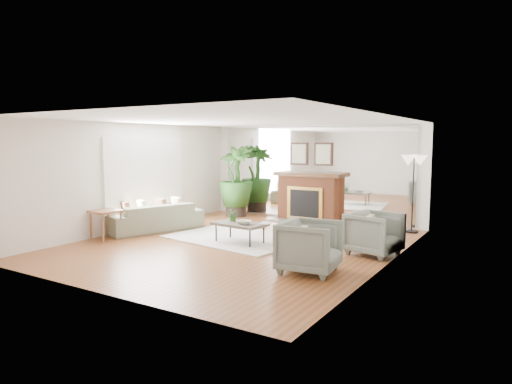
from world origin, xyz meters
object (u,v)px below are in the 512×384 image
Objects in this scene: side_table at (106,215)px; floor_lamp at (414,167)px; potted_ficus at (236,179)px; coffee_table at (240,225)px; armchair_front at (310,246)px; sofa at (155,217)px; fireplace at (308,196)px; armchair_back at (374,234)px.

side_table is 0.36× the size of floor_lamp.
potted_ficus is 4.75m from floor_lamp.
armchair_front reaches higher than coffee_table.
floor_lamp reaches higher than sofa.
fireplace is 2.10m from potted_ficus.
sofa is 4.67m from armchair_front.
armchair_front is at bearing 173.33° from armchair_back.
potted_ficus reaches higher than side_table.
floor_lamp is at bearing 48.14° from coffee_table.
armchair_back reaches higher than coffee_table.
side_table is at bearing 83.45° from armchair_front.
side_table is (-2.63, -1.17, 0.13)m from coffee_table.
fireplace is 2.25× the size of armchair_front.
armchair_front is (2.06, -4.31, -0.24)m from fireplace.
floor_lamp reaches higher than coffee_table.
coffee_table is (-0.02, -3.19, -0.27)m from fireplace.
fireplace is at bearing 162.16° from sofa.
armchair_back is at bearing 115.44° from sofa.
side_table is at bearing -141.86° from floor_lamp.
fireplace is 3.26× the size of side_table.
fireplace is 2.84m from floor_lamp.
fireplace is at bearing 55.63° from armchair_back.
potted_ficus is at bearing -177.51° from floor_lamp.
fireplace is 1.81× the size of coffee_table.
armchair_back is 1.73m from armchair_front.
armchair_back is (2.60, -2.67, -0.26)m from fireplace.
armchair_back is (2.62, 0.53, 0.00)m from coffee_table.
sofa is at bearing -98.77° from potted_ficus.
armchair_front is 4.72m from side_table.
floor_lamp is at bearing -15.84° from armchair_front.
sofa is 2.88m from potted_ficus.
armchair_front reaches higher than sofa.
sofa is 3.48× the size of side_table.
armchair_front is 5.72m from potted_ficus.
coffee_table is at bearing 112.74° from armchair_back.
sofa is at bearing -128.18° from fireplace.
sofa is 6.06m from floor_lamp.
armchair_back is at bearing 17.90° from side_table.
fireplace is 2.36× the size of armchair_back.
armchair_front is at bearing -98.70° from floor_lamp.
potted_ficus reaches higher than armchair_back.
sofa is at bearing 178.19° from coffee_table.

